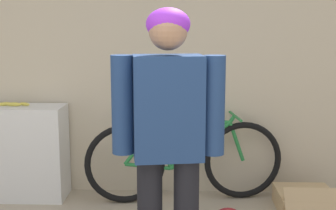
{
  "coord_description": "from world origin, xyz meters",
  "views": [
    {
      "loc": [
        0.43,
        -1.53,
        1.61
      ],
      "look_at": [
        0.34,
        1.13,
        1.13
      ],
      "focal_mm": 50.0,
      "sensor_mm": 36.0,
      "label": 1
    }
  ],
  "objects_px": {
    "banana": "(14,104)",
    "cardboard_box": "(305,201)",
    "person": "(168,128)",
    "bicycle": "(185,160)"
  },
  "relations": [
    {
      "from": "person",
      "to": "bicycle",
      "type": "xyz_separation_m",
      "value": [
        0.1,
        1.39,
        -0.62
      ]
    },
    {
      "from": "person",
      "to": "bicycle",
      "type": "relative_size",
      "value": 0.95
    },
    {
      "from": "person",
      "to": "bicycle",
      "type": "distance_m",
      "value": 1.52
    },
    {
      "from": "bicycle",
      "to": "banana",
      "type": "bearing_deg",
      "value": 170.35
    },
    {
      "from": "banana",
      "to": "cardboard_box",
      "type": "bearing_deg",
      "value": -5.17
    },
    {
      "from": "banana",
      "to": "cardboard_box",
      "type": "height_order",
      "value": "banana"
    },
    {
      "from": "bicycle",
      "to": "banana",
      "type": "xyz_separation_m",
      "value": [
        -1.54,
        0.04,
        0.5
      ]
    },
    {
      "from": "banana",
      "to": "cardboard_box",
      "type": "relative_size",
      "value": 0.55
    },
    {
      "from": "person",
      "to": "bicycle",
      "type": "height_order",
      "value": "person"
    },
    {
      "from": "person",
      "to": "banana",
      "type": "distance_m",
      "value": 2.03
    }
  ]
}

